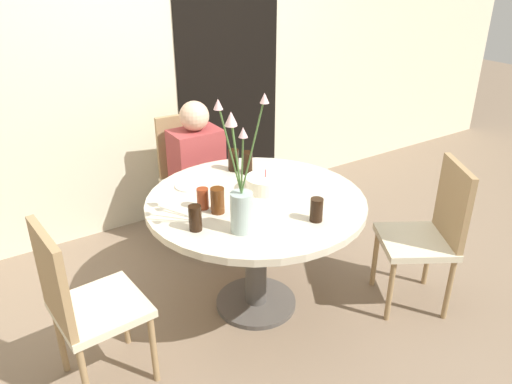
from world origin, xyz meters
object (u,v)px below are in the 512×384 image
(drink_glass_3, at_px, (247,163))
(person_guest, at_px, (198,180))
(chair_far_back, at_px, (81,300))
(chair_right_flank, at_px, (431,229))
(drink_glass_1, at_px, (195,218))
(chair_near_front, at_px, (189,171))
(side_plate, at_px, (189,186))
(birthday_cake, at_px, (265,184))
(drink_glass_0, at_px, (203,198))
(drink_glass_5, at_px, (233,160))
(drink_glass_4, at_px, (218,200))
(flower_vase, at_px, (241,195))
(drink_glass_2, at_px, (316,210))

(drink_glass_3, height_order, person_guest, person_guest)
(chair_far_back, height_order, chair_right_flank, same)
(drink_glass_1, distance_m, person_guest, 1.13)
(chair_right_flank, height_order, drink_glass_1, chair_right_flank)
(chair_near_front, distance_m, side_plate, 0.77)
(birthday_cake, distance_m, drink_glass_0, 0.40)
(drink_glass_5, distance_m, person_guest, 0.53)
(chair_far_back, xyz_separation_m, drink_glass_5, (1.11, 0.49, 0.28))
(side_plate, bearing_deg, drink_glass_5, 11.85)
(drink_glass_1, height_order, person_guest, person_guest)
(drink_glass_3, xyz_separation_m, drink_glass_4, (-0.40, -0.35, -0.00))
(drink_glass_4, height_order, person_guest, person_guest)
(drink_glass_0, distance_m, drink_glass_4, 0.09)
(chair_right_flank, xyz_separation_m, drink_glass_5, (-0.77, 0.93, 0.28))
(flower_vase, bearing_deg, drink_glass_3, 55.50)
(chair_far_back, distance_m, chair_right_flank, 1.93)
(drink_glass_1, relative_size, drink_glass_5, 0.97)
(birthday_cake, relative_size, drink_glass_4, 1.62)
(drink_glass_0, bearing_deg, person_guest, 65.61)
(birthday_cake, bearing_deg, drink_glass_2, -87.94)
(drink_glass_2, relative_size, drink_glass_5, 0.91)
(chair_near_front, xyz_separation_m, drink_glass_4, (-0.33, -1.03, 0.28))
(person_guest, bearing_deg, birthday_cake, -87.02)
(flower_vase, distance_m, drink_glass_2, 0.41)
(drink_glass_4, xyz_separation_m, person_guest, (0.32, 0.87, -0.29))
(chair_near_front, xyz_separation_m, chair_far_back, (-1.08, -1.09, 0.00))
(drink_glass_1, bearing_deg, drink_glass_4, 28.97)
(drink_glass_2, xyz_separation_m, drink_glass_3, (0.03, 0.70, 0.01))
(birthday_cake, height_order, drink_glass_3, drink_glass_3)
(chair_right_flank, bearing_deg, drink_glass_1, -76.03)
(drink_glass_2, bearing_deg, side_plate, 116.69)
(drink_glass_3, bearing_deg, flower_vase, -124.50)
(birthday_cake, bearing_deg, drink_glass_4, -166.33)
(side_plate, xyz_separation_m, drink_glass_4, (-0.01, -0.36, 0.06))
(flower_vase, height_order, side_plate, flower_vase)
(drink_glass_5, bearing_deg, side_plate, -168.15)
(drink_glass_4, bearing_deg, side_plate, 87.72)
(side_plate, xyz_separation_m, drink_glass_3, (0.38, -0.02, 0.06))
(chair_near_front, height_order, person_guest, person_guest)
(drink_glass_1, xyz_separation_m, drink_glass_3, (0.58, 0.45, 0.00))
(drink_glass_0, bearing_deg, drink_glass_4, -63.01)
(flower_vase, bearing_deg, birthday_cake, 41.85)
(drink_glass_4, bearing_deg, chair_far_back, -176.04)
(drink_glass_3, bearing_deg, side_plate, 177.63)
(side_plate, distance_m, drink_glass_4, 0.37)
(birthday_cake, distance_m, drink_glass_4, 0.37)
(chair_near_front, bearing_deg, chair_far_back, -130.70)
(chair_far_back, xyz_separation_m, drink_glass_2, (1.13, -0.30, 0.28))
(chair_near_front, xyz_separation_m, birthday_cake, (0.03, -0.95, 0.26))
(side_plate, distance_m, drink_glass_3, 0.39)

